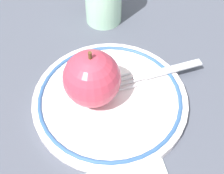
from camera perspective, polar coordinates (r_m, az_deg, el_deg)
name	(u,v)px	position (r m, az deg, el deg)	size (l,w,h in m)	color
ground_plane	(112,106)	(0.45, -0.02, -3.52)	(2.00, 2.00, 0.00)	#4A4E5B
plate	(112,99)	(0.45, 0.00, -2.17)	(0.22, 0.22, 0.02)	white
apple_red_whole	(92,79)	(0.42, -3.70, 1.56)	(0.08, 0.08, 0.09)	#C73A50
fork	(153,74)	(0.47, 7.43, 2.31)	(0.03, 0.17, 0.00)	silver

